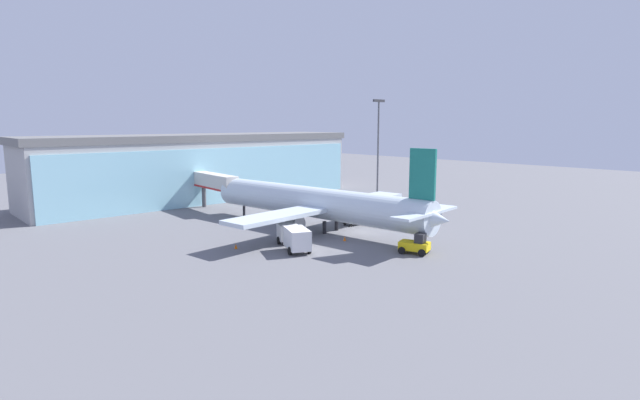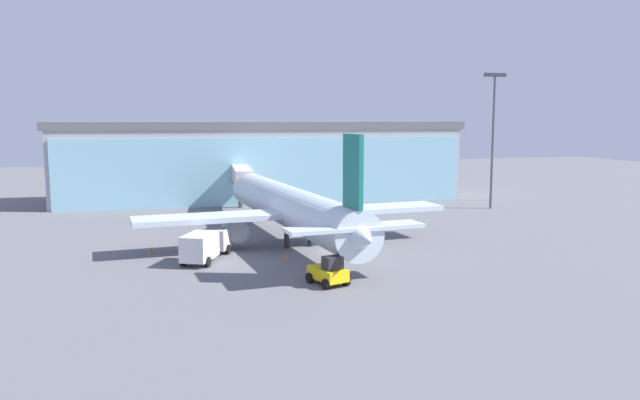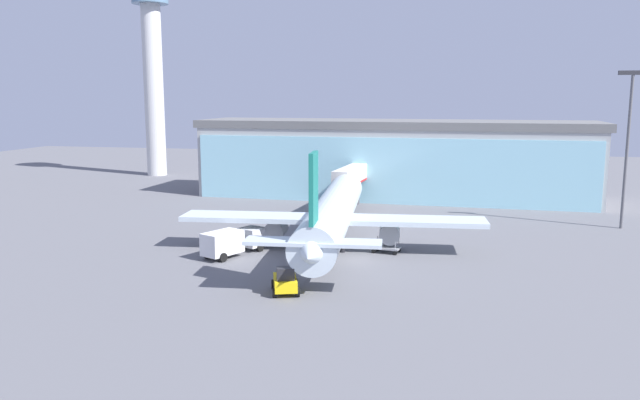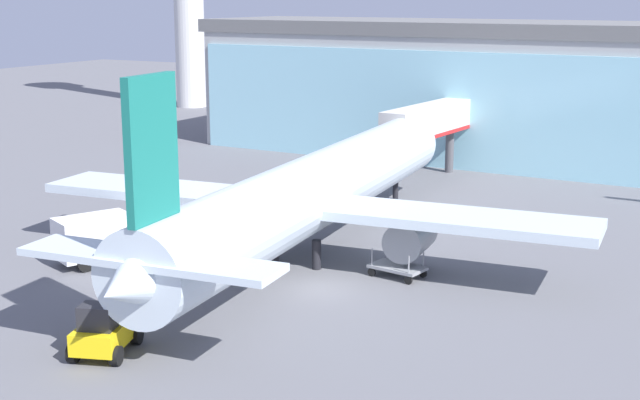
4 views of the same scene
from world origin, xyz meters
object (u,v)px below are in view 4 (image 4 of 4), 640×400
(airplane, at_px, (312,193))
(safety_cone_wingtip, at_px, (110,225))
(jet_bridge, at_px, (428,123))
(catering_truck, at_px, (117,234))
(pushback_tug, at_px, (104,331))
(safety_cone_nose, at_px, (212,279))
(baggage_cart, at_px, (397,268))

(airplane, height_order, safety_cone_wingtip, airplane)
(jet_bridge, distance_m, catering_truck, 29.19)
(jet_bridge, bearing_deg, pushback_tug, -173.43)
(catering_truck, bearing_deg, safety_cone_nose, -74.05)
(catering_truck, distance_m, pushback_tug, 13.60)
(jet_bridge, xyz_separation_m, baggage_cart, (7.75, -23.72, -4.10))
(airplane, distance_m, baggage_cart, 6.71)
(jet_bridge, bearing_deg, baggage_cart, -157.19)
(airplane, bearing_deg, baggage_cart, -108.03)
(catering_truck, xyz_separation_m, baggage_cart, (14.93, 4.40, -0.97))
(pushback_tug, height_order, safety_cone_wingtip, pushback_tug)
(jet_bridge, bearing_deg, safety_cone_wingtip, 157.81)
(catering_truck, height_order, safety_cone_wingtip, catering_truck)
(safety_cone_wingtip, bearing_deg, safety_cone_nose, -26.56)
(jet_bridge, height_order, safety_cone_wingtip, jet_bridge)
(baggage_cart, relative_size, pushback_tug, 0.84)
(jet_bridge, bearing_deg, safety_cone_nose, -175.41)
(catering_truck, relative_size, safety_cone_nose, 13.71)
(pushback_tug, distance_m, safety_cone_nose, 9.60)
(jet_bridge, distance_m, airplane, 22.53)
(catering_truck, height_order, baggage_cart, catering_truck)
(safety_cone_wingtip, bearing_deg, jet_bridge, 63.08)
(pushback_tug, bearing_deg, safety_cone_nose, -10.77)
(airplane, bearing_deg, safety_cone_wingtip, 88.65)
(safety_cone_nose, bearing_deg, catering_truck, 170.56)
(safety_cone_nose, relative_size, safety_cone_wingtip, 1.00)
(catering_truck, bearing_deg, airplane, -32.62)
(jet_bridge, relative_size, airplane, 0.30)
(jet_bridge, height_order, baggage_cart, jet_bridge)
(baggage_cart, bearing_deg, safety_cone_nose, -135.24)
(airplane, height_order, safety_cone_nose, airplane)
(airplane, relative_size, safety_cone_wingtip, 70.85)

